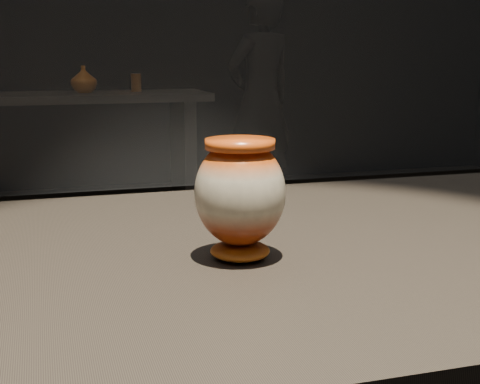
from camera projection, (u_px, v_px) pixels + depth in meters
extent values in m
cube|color=black|center=(257.00, 263.00, 0.94)|extent=(2.00, 0.80, 0.05)
ellipsoid|color=maroon|center=(240.00, 251.00, 0.88)|extent=(0.08, 0.08, 0.02)
ellipsoid|color=beige|center=(240.00, 193.00, 0.86)|extent=(0.12, 0.12, 0.14)
cylinder|color=#DA5314|center=(240.00, 144.00, 0.85)|extent=(0.09, 0.09, 0.01)
cube|color=black|center=(51.00, 97.00, 4.26)|extent=(2.00, 0.60, 0.05)
cube|color=black|center=(183.00, 161.00, 4.59)|extent=(0.08, 0.50, 0.85)
imported|color=maroon|center=(84.00, 79.00, 4.29)|extent=(0.18, 0.18, 0.17)
cylinder|color=brown|center=(136.00, 83.00, 4.45)|extent=(0.07, 0.07, 0.12)
imported|color=black|center=(260.00, 99.00, 5.01)|extent=(0.69, 0.58, 1.62)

